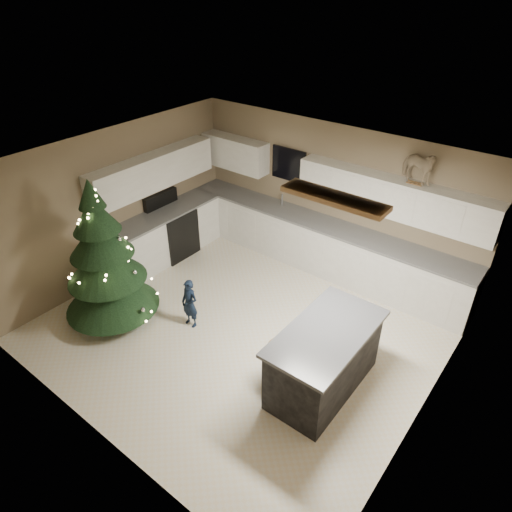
# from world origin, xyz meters

# --- Properties ---
(ground_plane) EXTENTS (5.50, 5.50, 0.00)m
(ground_plane) POSITION_xyz_m (0.00, 0.00, 0.00)
(ground_plane) COLOR beige
(room_shell) EXTENTS (5.52, 5.02, 2.61)m
(room_shell) POSITION_xyz_m (0.02, 0.00, 1.75)
(room_shell) COLOR gray
(room_shell) RESTS_ON ground_plane
(cabinetry) EXTENTS (5.50, 3.20, 2.00)m
(cabinetry) POSITION_xyz_m (-0.91, 1.65, 0.76)
(cabinetry) COLOR white
(cabinetry) RESTS_ON ground_plane
(island) EXTENTS (0.90, 1.70, 0.95)m
(island) POSITION_xyz_m (1.56, -0.22, 0.48)
(island) COLOR black
(island) RESTS_ON ground_plane
(bar_stool) EXTENTS (0.33, 0.33, 0.62)m
(bar_stool) POSITION_xyz_m (1.05, -0.49, 0.47)
(bar_stool) COLOR olive
(bar_stool) RESTS_ON ground_plane
(christmas_tree) EXTENTS (1.47, 1.42, 2.36)m
(christmas_tree) POSITION_xyz_m (-1.78, -1.02, 0.97)
(christmas_tree) COLOR #3F2816
(christmas_tree) RESTS_ON ground_plane
(toddler) EXTENTS (0.30, 0.20, 0.81)m
(toddler) POSITION_xyz_m (-0.69, -0.41, 0.41)
(toddler) COLOR black
(toddler) RESTS_ON ground_plane
(rocking_horse) EXTENTS (0.65, 0.42, 0.53)m
(rocking_horse) POSITION_xyz_m (1.45, 2.33, 2.27)
(rocking_horse) COLOR olive
(rocking_horse) RESTS_ON cabinetry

